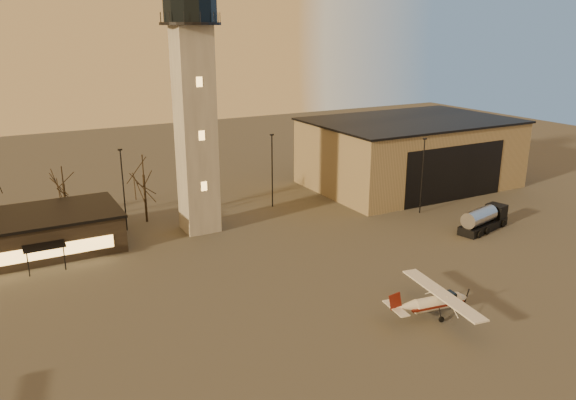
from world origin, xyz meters
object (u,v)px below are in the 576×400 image
(control_tower, at_px, (194,95))
(hangar, at_px, (409,152))
(cessna_front, at_px, (438,304))
(fuel_truck, at_px, (483,221))

(control_tower, xyz_separation_m, hangar, (36.00, 3.98, -11.17))
(hangar, bearing_deg, cessna_front, -126.74)
(control_tower, distance_m, cessna_front, 35.45)
(hangar, relative_size, fuel_truck, 3.71)
(control_tower, relative_size, hangar, 1.07)
(control_tower, bearing_deg, hangar, 6.31)
(cessna_front, xyz_separation_m, fuel_truck, (19.83, 13.43, 0.18))
(hangar, distance_m, cessna_front, 42.83)
(control_tower, height_order, fuel_truck, control_tower)
(control_tower, height_order, cessna_front, control_tower)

